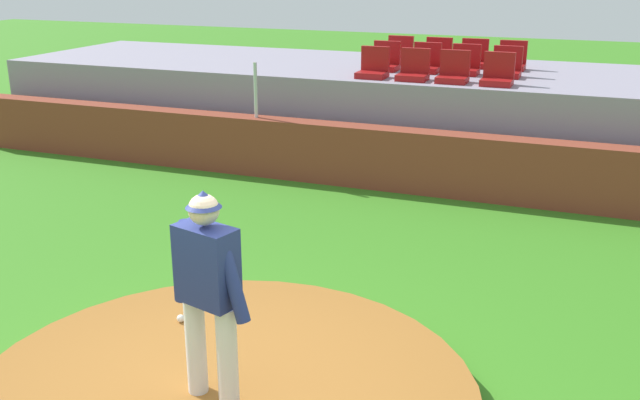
{
  "coord_description": "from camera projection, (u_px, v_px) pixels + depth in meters",
  "views": [
    {
      "loc": [
        2.51,
        -4.35,
        3.47
      ],
      "look_at": [
        0.0,
        2.19,
        1.12
      ],
      "focal_mm": 40.76,
      "sensor_mm": 36.0,
      "label": 1
    }
  ],
  "objects": [
    {
      "name": "pitcher",
      "position": [
        208.0,
        283.0,
        5.32
      ],
      "size": [
        0.75,
        0.36,
        1.69
      ],
      "rotation": [
        0.0,
        0.0,
        -0.27
      ],
      "color": "silver",
      "rests_on": "pitchers_mound"
    },
    {
      "name": "baseball",
      "position": [
        181.0,
        318.0,
        6.79
      ],
      "size": [
        0.07,
        0.07,
        0.07
      ],
      "primitive_type": "sphere",
      "color": "white",
      "rests_on": "pitchers_mound"
    },
    {
      "name": "brick_barrier",
      "position": [
        414.0,
        161.0,
        11.19
      ],
      "size": [
        16.95,
        0.4,
        0.96
      ],
      "primitive_type": "cube",
      "color": "brown",
      "rests_on": "ground_plane"
    },
    {
      "name": "fence_post_left",
      "position": [
        256.0,
        90.0,
        11.8
      ],
      "size": [
        0.06,
        0.06,
        0.9
      ],
      "primitive_type": "cylinder",
      "color": "silver",
      "rests_on": "brick_barrier"
    },
    {
      "name": "bleacher_platform",
      "position": [
        447.0,
        113.0,
        13.21
      ],
      "size": [
        16.66,
        3.71,
        1.56
      ],
      "primitive_type": "cube",
      "color": "gray",
      "rests_on": "ground_plane"
    },
    {
      "name": "stadium_chair_0",
      "position": [
        373.0,
        68.0,
        12.09
      ],
      "size": [
        0.48,
        0.44,
        0.5
      ],
      "rotation": [
        0.0,
        0.0,
        3.14
      ],
      "color": "maroon",
      "rests_on": "bleacher_platform"
    },
    {
      "name": "stadium_chair_1",
      "position": [
        414.0,
        70.0,
        11.85
      ],
      "size": [
        0.48,
        0.44,
        0.5
      ],
      "rotation": [
        0.0,
        0.0,
        3.14
      ],
      "color": "maroon",
      "rests_on": "bleacher_platform"
    },
    {
      "name": "stadium_chair_2",
      "position": [
        453.0,
        72.0,
        11.63
      ],
      "size": [
        0.48,
        0.44,
        0.5
      ],
      "rotation": [
        0.0,
        0.0,
        3.14
      ],
      "color": "maroon",
      "rests_on": "bleacher_platform"
    },
    {
      "name": "stadium_chair_3",
      "position": [
        498.0,
        75.0,
        11.38
      ],
      "size": [
        0.48,
        0.44,
        0.5
      ],
      "rotation": [
        0.0,
        0.0,
        3.14
      ],
      "color": "maroon",
      "rests_on": "bleacher_platform"
    },
    {
      "name": "stadium_chair_4",
      "position": [
        385.0,
        61.0,
        12.87
      ],
      "size": [
        0.48,
        0.44,
        0.5
      ],
      "rotation": [
        0.0,
        0.0,
        3.14
      ],
      "color": "maroon",
      "rests_on": "bleacher_platform"
    },
    {
      "name": "stadium_chair_5",
      "position": [
        426.0,
        63.0,
        12.65
      ],
      "size": [
        0.48,
        0.44,
        0.5
      ],
      "rotation": [
        0.0,
        0.0,
        3.14
      ],
      "color": "maroon",
      "rests_on": "bleacher_platform"
    },
    {
      "name": "stadium_chair_6",
      "position": [
        465.0,
        65.0,
        12.42
      ],
      "size": [
        0.48,
        0.44,
        0.5
      ],
      "rotation": [
        0.0,
        0.0,
        3.14
      ],
      "color": "maroon",
      "rests_on": "bleacher_platform"
    },
    {
      "name": "stadium_chair_7",
      "position": [
        506.0,
        67.0,
        12.16
      ],
      "size": [
        0.48,
        0.44,
        0.5
      ],
      "rotation": [
        0.0,
        0.0,
        3.14
      ],
      "color": "maroon",
      "rests_on": "bleacher_platform"
    },
    {
      "name": "stadium_chair_8",
      "position": [
        399.0,
        55.0,
        13.7
      ],
      "size": [
        0.48,
        0.44,
        0.5
      ],
      "rotation": [
        0.0,
        0.0,
        3.14
      ],
      "color": "maroon",
      "rests_on": "bleacher_platform"
    },
    {
      "name": "stadium_chair_9",
      "position": [
        438.0,
        57.0,
        13.43
      ],
      "size": [
        0.48,
        0.44,
        0.5
      ],
      "rotation": [
        0.0,
        0.0,
        3.14
      ],
      "color": "maroon",
      "rests_on": "bleacher_platform"
    },
    {
      "name": "stadium_chair_10",
      "position": [
        474.0,
        58.0,
        13.23
      ],
      "size": [
        0.48,
        0.44,
        0.5
      ],
      "rotation": [
        0.0,
        0.0,
        3.14
      ],
      "color": "maroon",
      "rests_on": "bleacher_platform"
    },
    {
      "name": "stadium_chair_11",
      "position": [
        512.0,
        61.0,
        12.95
      ],
      "size": [
        0.48,
        0.44,
        0.5
      ],
      "rotation": [
        0.0,
        0.0,
        3.14
      ],
      "color": "maroon",
      "rests_on": "bleacher_platform"
    }
  ]
}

